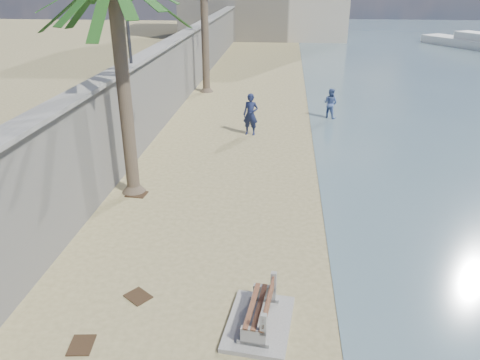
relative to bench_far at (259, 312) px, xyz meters
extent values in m
cube|color=gray|center=(-5.55, 17.70, 1.41)|extent=(0.45, 70.00, 3.50)
cube|color=gray|center=(-5.55, 17.70, 3.21)|extent=(0.80, 70.00, 0.12)
cube|color=gray|center=(0.00, 0.00, -0.29)|extent=(1.48, 2.01, 0.10)
cylinder|color=brown|center=(-4.56, 6.10, 3.03)|extent=(0.42, 0.42, 6.74)
cylinder|color=brown|center=(-4.48, 20.72, 3.73)|extent=(0.44, 0.44, 8.15)
imported|color=#161C3C|center=(-1.14, 12.57, 0.73)|extent=(0.86, 0.66, 2.14)
imported|color=#475C94|center=(2.65, 15.63, 0.49)|extent=(1.01, 0.95, 1.67)
cube|color=#382616|center=(-3.44, -0.92, -0.33)|extent=(0.52, 0.62, 0.03)
cube|color=#382616|center=(-4.41, 5.89, -0.33)|extent=(0.69, 0.57, 0.03)
cube|color=#382616|center=(-2.78, 0.66, -0.33)|extent=(0.71, 0.68, 0.03)
camera|label=1|loc=(0.34, -7.68, 6.36)|focal=35.00mm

